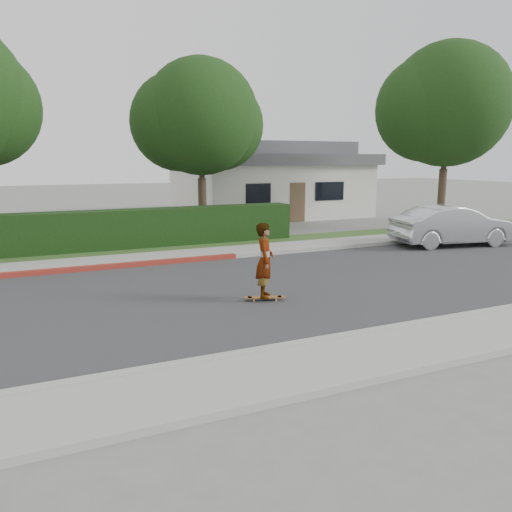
% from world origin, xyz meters
% --- Properties ---
extents(ground, '(120.00, 120.00, 0.00)m').
position_xyz_m(ground, '(0.00, 0.00, 0.00)').
color(ground, slate).
rests_on(ground, ground).
extents(road, '(60.00, 8.00, 0.01)m').
position_xyz_m(road, '(0.00, 0.00, 0.01)').
color(road, '#2D2D30').
rests_on(road, ground).
extents(curb_near, '(60.00, 0.20, 0.15)m').
position_xyz_m(curb_near, '(0.00, -4.10, 0.07)').
color(curb_near, '#9E9E99').
rests_on(curb_near, ground).
extents(sidewalk_near, '(60.00, 1.60, 0.12)m').
position_xyz_m(sidewalk_near, '(0.00, -5.00, 0.06)').
color(sidewalk_near, gray).
rests_on(sidewalk_near, ground).
extents(curb_far, '(60.00, 0.20, 0.15)m').
position_xyz_m(curb_far, '(0.00, 4.10, 0.07)').
color(curb_far, '#9E9E99').
rests_on(curb_far, ground).
extents(curb_red_section, '(12.00, 0.21, 0.15)m').
position_xyz_m(curb_red_section, '(-5.00, 4.10, 0.08)').
color(curb_red_section, maroon).
rests_on(curb_red_section, ground).
extents(sidewalk_far, '(60.00, 1.60, 0.12)m').
position_xyz_m(sidewalk_far, '(0.00, 5.00, 0.06)').
color(sidewalk_far, gray).
rests_on(sidewalk_far, ground).
extents(planting_strip, '(60.00, 1.60, 0.10)m').
position_xyz_m(planting_strip, '(0.00, 6.60, 0.05)').
color(planting_strip, '#2D4C1E').
rests_on(planting_strip, ground).
extents(hedge, '(15.00, 1.00, 1.50)m').
position_xyz_m(hedge, '(-3.00, 7.20, 0.75)').
color(hedge, black).
rests_on(hedge, ground).
extents(tree_center, '(5.66, 4.84, 7.44)m').
position_xyz_m(tree_center, '(1.49, 9.19, 4.90)').
color(tree_center, '#33261C').
rests_on(tree_center, ground).
extents(tree_right, '(6.32, 5.60, 8.56)m').
position_xyz_m(tree_right, '(12.49, 6.69, 5.63)').
color(tree_right, '#33261C').
rests_on(tree_right, ground).
extents(house, '(10.60, 8.60, 4.30)m').
position_xyz_m(house, '(8.00, 16.00, 2.10)').
color(house, beige).
rests_on(house, ground).
extents(skateboard, '(1.00, 0.51, 0.09)m').
position_xyz_m(skateboard, '(-0.32, -1.05, 0.09)').
color(skateboard, '#C87937').
rests_on(skateboard, ground).
extents(skateboarder, '(0.68, 0.77, 1.77)m').
position_xyz_m(skateboarder, '(-0.32, -1.05, 0.98)').
color(skateboarder, white).
rests_on(skateboarder, skateboard).
extents(car_silver, '(4.96, 2.46, 1.56)m').
position_xyz_m(car_silver, '(9.67, 2.95, 0.78)').
color(car_silver, '#BABDC2').
rests_on(car_silver, ground).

